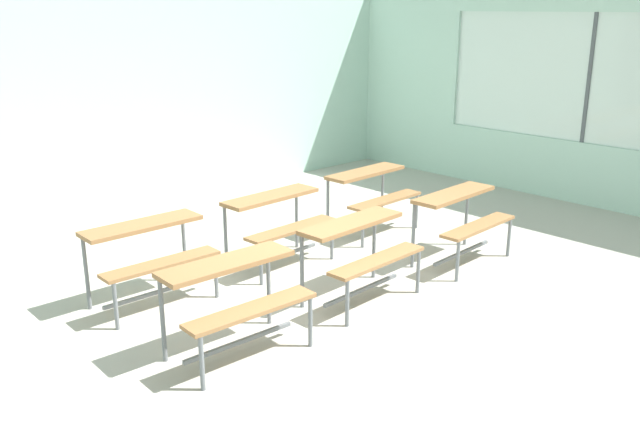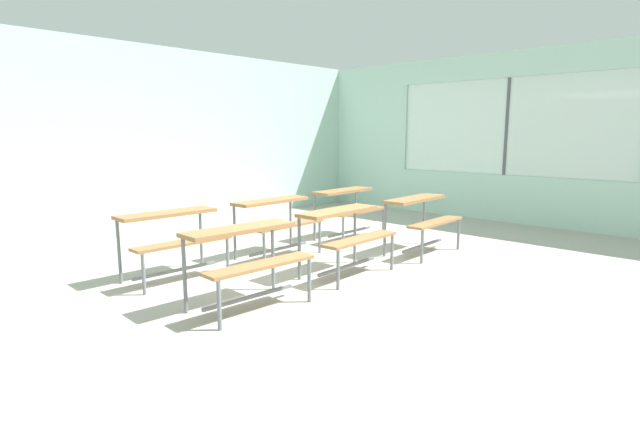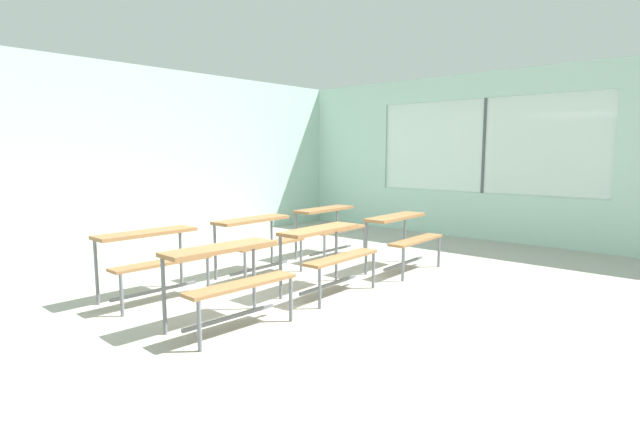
{
  "view_description": "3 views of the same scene",
  "coord_description": "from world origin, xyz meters",
  "views": [
    {
      "loc": [
        -3.86,
        -3.69,
        2.61
      ],
      "look_at": [
        0.43,
        0.87,
        0.64
      ],
      "focal_mm": 38.05,
      "sensor_mm": 36.0,
      "label": 1
    },
    {
      "loc": [
        -3.8,
        -3.3,
        1.6
      ],
      "look_at": [
        1.1,
        1.37,
        0.42
      ],
      "focal_mm": 28.0,
      "sensor_mm": 36.0,
      "label": 2
    },
    {
      "loc": [
        -3.8,
        -3.3,
        1.6
      ],
      "look_at": [
        0.9,
        0.85,
        0.74
      ],
      "focal_mm": 28.0,
      "sensor_mm": 36.0,
      "label": 3
    }
  ],
  "objects": [
    {
      "name": "desk_bench_r1c0",
      "position": [
        -1.04,
        1.56,
        0.56
      ],
      "size": [
        1.11,
        0.62,
        0.74
      ],
      "rotation": [
        0.0,
        0.0,
        -0.02
      ],
      "color": "olive",
      "rests_on": "ground"
    },
    {
      "name": "ground",
      "position": [
        0.0,
        0.0,
        -0.03
      ],
      "size": [
        10.0,
        9.0,
        0.05
      ],
      "primitive_type": "cube",
      "color": "#ADA89E"
    },
    {
      "name": "wall_right",
      "position": [
        5.0,
        -0.13,
        1.45
      ],
      "size": [
        0.12,
        9.0,
        3.0
      ],
      "color": "silver",
      "rests_on": "ground"
    },
    {
      "name": "desk_bench_r1c2",
      "position": [
        1.95,
        1.57,
        0.56
      ],
      "size": [
        1.12,
        0.63,
        0.74
      ],
      "rotation": [
        0.0,
        0.0,
        0.03
      ],
      "color": "olive",
      "rests_on": "ground"
    },
    {
      "name": "desk_bench_r1c1",
      "position": [
        0.43,
        1.51,
        0.56
      ],
      "size": [
        1.12,
        0.63,
        0.74
      ],
      "rotation": [
        0.0,
        0.0,
        0.03
      ],
      "color": "olive",
      "rests_on": "ground"
    },
    {
      "name": "desk_bench_r0c2",
      "position": [
        1.9,
        0.25,
        0.56
      ],
      "size": [
        1.12,
        0.64,
        0.74
      ],
      "rotation": [
        0.0,
        0.0,
        0.04
      ],
      "color": "olive",
      "rests_on": "ground"
    },
    {
      "name": "wall_back",
      "position": [
        0.0,
        4.5,
        1.5
      ],
      "size": [
        10.0,
        0.12,
        3.0
      ],
      "primitive_type": "cube",
      "color": "silver",
      "rests_on": "ground"
    },
    {
      "name": "desk_bench_r0c1",
      "position": [
        0.4,
        0.3,
        0.56
      ],
      "size": [
        1.12,
        0.63,
        0.74
      ],
      "rotation": [
        0.0,
        0.0,
        0.04
      ],
      "color": "olive",
      "rests_on": "ground"
    },
    {
      "name": "desk_bench_r0c0",
      "position": [
        -1.05,
        0.25,
        0.56
      ],
      "size": [
        1.12,
        0.64,
        0.74
      ],
      "rotation": [
        0.0,
        0.0,
        -0.04
      ],
      "color": "olive",
      "rests_on": "ground"
    }
  ]
}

